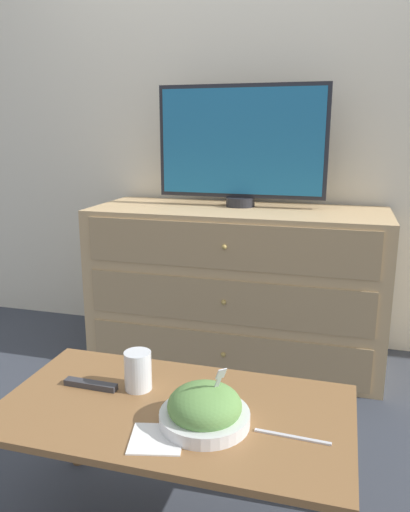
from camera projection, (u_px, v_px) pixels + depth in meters
ground_plane at (237, 332)px, 3.01m from camera, size 12.00×12.00×0.00m
wall_back at (242, 108)px, 2.71m from camera, size 12.00×0.05×2.60m
dresser at (237, 285)px, 2.60m from camera, size 1.48×0.58×0.80m
tv at (241, 144)px, 2.51m from camera, size 0.86×0.15×0.60m
coffee_table at (174, 426)px, 1.41m from camera, size 0.99×0.53×0.43m
takeout_bowl at (205, 409)px, 1.30m from camera, size 0.24×0.24×0.17m
drink_cup at (138, 373)px, 1.48m from camera, size 0.08×0.08×0.12m
napkin at (156, 439)px, 1.25m from camera, size 0.16×0.16×0.00m
knife at (292, 437)px, 1.25m from camera, size 0.19×0.02×0.01m
remote_control at (91, 385)px, 1.50m from camera, size 0.17×0.03×0.02m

